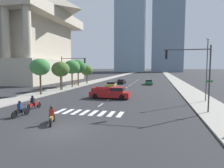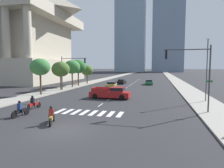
{
  "view_description": "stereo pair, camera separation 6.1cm",
  "coord_description": "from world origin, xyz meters",
  "px_view_note": "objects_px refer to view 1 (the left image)",
  "views": [
    {
      "loc": [
        6.55,
        -12.5,
        4.54
      ],
      "look_at": [
        0.0,
        15.52,
        2.0
      ],
      "focal_mm": 31.26,
      "sensor_mm": 36.0,
      "label": 1
    },
    {
      "loc": [
        6.61,
        -12.49,
        4.54
      ],
      "look_at": [
        0.0,
        15.52,
        2.0
      ],
      "focal_mm": 31.26,
      "sensor_mm": 36.0,
      "label": 2
    }
  ],
  "objects_px": {
    "street_tree_nearest": "(40,67)",
    "street_tree_third": "(72,67)",
    "sedan_black_0": "(121,82)",
    "street_tree_fourth": "(78,67)",
    "sedan_gold_1": "(111,85)",
    "motorcycle_lead": "(33,104)",
    "traffic_signal_near": "(193,67)",
    "street_tree_fifth": "(87,70)",
    "motorcycle_third": "(52,117)",
    "street_tree_second": "(61,69)",
    "motorcycle_trailing": "(21,110)",
    "sedan_green_2": "(149,82)",
    "traffic_signal_far": "(70,67)",
    "pickup_truck": "(112,93)",
    "street_lamp_east": "(207,65)"
  },
  "relations": [
    {
      "from": "sedan_gold_1",
      "to": "street_tree_third",
      "type": "height_order",
      "value": "street_tree_third"
    },
    {
      "from": "street_lamp_east",
      "to": "street_tree_third",
      "type": "distance_m",
      "value": 27.14
    },
    {
      "from": "street_tree_second",
      "to": "street_tree_nearest",
      "type": "bearing_deg",
      "value": -90.0
    },
    {
      "from": "motorcycle_third",
      "to": "traffic_signal_near",
      "type": "height_order",
      "value": "traffic_signal_near"
    },
    {
      "from": "street_tree_nearest",
      "to": "street_tree_fourth",
      "type": "height_order",
      "value": "street_tree_fourth"
    },
    {
      "from": "sedan_black_0",
      "to": "street_tree_third",
      "type": "relative_size",
      "value": 0.82
    },
    {
      "from": "sedan_black_0",
      "to": "street_tree_fifth",
      "type": "bearing_deg",
      "value": 109.11
    },
    {
      "from": "street_tree_nearest",
      "to": "street_tree_third",
      "type": "xyz_separation_m",
      "value": [
        -0.0,
        11.77,
        0.01
      ]
    },
    {
      "from": "pickup_truck",
      "to": "traffic_signal_near",
      "type": "relative_size",
      "value": 0.9
    },
    {
      "from": "sedan_black_0",
      "to": "street_tree_fourth",
      "type": "height_order",
      "value": "street_tree_fourth"
    },
    {
      "from": "sedan_green_2",
      "to": "street_tree_nearest",
      "type": "relative_size",
      "value": 0.78
    },
    {
      "from": "sedan_gold_1",
      "to": "street_tree_fourth",
      "type": "height_order",
      "value": "street_tree_fourth"
    },
    {
      "from": "motorcycle_lead",
      "to": "motorcycle_third",
      "type": "distance_m",
      "value": 6.6
    },
    {
      "from": "sedan_black_0",
      "to": "traffic_signal_near",
      "type": "height_order",
      "value": "traffic_signal_near"
    },
    {
      "from": "street_tree_nearest",
      "to": "street_tree_second",
      "type": "distance_m",
      "value": 6.68
    },
    {
      "from": "street_tree_third",
      "to": "street_tree_fifth",
      "type": "xyz_separation_m",
      "value": [
        0.0,
        9.14,
        -0.88
      ]
    },
    {
      "from": "street_tree_fifth",
      "to": "motorcycle_lead",
      "type": "bearing_deg",
      "value": -80.37
    },
    {
      "from": "motorcycle_trailing",
      "to": "sedan_black_0",
      "type": "height_order",
      "value": "motorcycle_trailing"
    },
    {
      "from": "street_tree_third",
      "to": "traffic_signal_near",
      "type": "bearing_deg",
      "value": -41.37
    },
    {
      "from": "sedan_gold_1",
      "to": "street_tree_fourth",
      "type": "bearing_deg",
      "value": 74.81
    },
    {
      "from": "street_tree_fifth",
      "to": "sedan_green_2",
      "type": "bearing_deg",
      "value": 7.82
    },
    {
      "from": "motorcycle_trailing",
      "to": "street_tree_fourth",
      "type": "bearing_deg",
      "value": 18.86
    },
    {
      "from": "motorcycle_lead",
      "to": "traffic_signal_far",
      "type": "bearing_deg",
      "value": 18.26
    },
    {
      "from": "sedan_green_2",
      "to": "street_tree_third",
      "type": "bearing_deg",
      "value": -57.75
    },
    {
      "from": "sedan_black_0",
      "to": "street_tree_fourth",
      "type": "xyz_separation_m",
      "value": [
        -8.71,
        -8.67,
        4.04
      ]
    },
    {
      "from": "street_tree_second",
      "to": "street_tree_fourth",
      "type": "relative_size",
      "value": 0.89
    },
    {
      "from": "motorcycle_trailing",
      "to": "pickup_truck",
      "type": "xyz_separation_m",
      "value": [
        5.81,
        11.82,
        0.23
      ]
    },
    {
      "from": "motorcycle_lead",
      "to": "street_tree_nearest",
      "type": "xyz_separation_m",
      "value": [
        -5.11,
        9.22,
        3.91
      ]
    },
    {
      "from": "motorcycle_lead",
      "to": "street_tree_third",
      "type": "bearing_deg",
      "value": 21.31
    },
    {
      "from": "motorcycle_lead",
      "to": "traffic_signal_near",
      "type": "distance_m",
      "value": 16.94
    },
    {
      "from": "motorcycle_lead",
      "to": "motorcycle_trailing",
      "type": "relative_size",
      "value": 1.06
    },
    {
      "from": "sedan_green_2",
      "to": "traffic_signal_far",
      "type": "relative_size",
      "value": 0.7
    },
    {
      "from": "pickup_truck",
      "to": "sedan_black_0",
      "type": "relative_size",
      "value": 1.21
    },
    {
      "from": "street_tree_fifth",
      "to": "street_tree_second",
      "type": "bearing_deg",
      "value": -90.0
    },
    {
      "from": "street_tree_nearest",
      "to": "street_tree_third",
      "type": "relative_size",
      "value": 0.98
    },
    {
      "from": "sedan_black_0",
      "to": "traffic_signal_near",
      "type": "distance_m",
      "value": 33.67
    },
    {
      "from": "pickup_truck",
      "to": "traffic_signal_near",
      "type": "height_order",
      "value": "traffic_signal_near"
    },
    {
      "from": "motorcycle_third",
      "to": "pickup_truck",
      "type": "bearing_deg",
      "value": -30.15
    },
    {
      "from": "motorcycle_third",
      "to": "sedan_gold_1",
      "type": "distance_m",
      "value": 27.35
    },
    {
      "from": "street_tree_nearest",
      "to": "street_tree_fourth",
      "type": "xyz_separation_m",
      "value": [
        0.0,
        15.13,
        0.11
      ]
    },
    {
      "from": "street_tree_nearest",
      "to": "street_tree_third",
      "type": "distance_m",
      "value": 11.77
    },
    {
      "from": "street_tree_fourth",
      "to": "street_tree_fifth",
      "type": "bearing_deg",
      "value": 90.0
    },
    {
      "from": "sedan_black_0",
      "to": "street_tree_fifth",
      "type": "height_order",
      "value": "street_tree_fifth"
    },
    {
      "from": "sedan_black_0",
      "to": "sedan_green_2",
      "type": "height_order",
      "value": "sedan_green_2"
    },
    {
      "from": "sedan_black_0",
      "to": "street_lamp_east",
      "type": "height_order",
      "value": "street_lamp_east"
    },
    {
      "from": "sedan_gold_1",
      "to": "street_tree_second",
      "type": "distance_m",
      "value": 11.41
    },
    {
      "from": "motorcycle_third",
      "to": "street_tree_nearest",
      "type": "relative_size",
      "value": 0.35
    },
    {
      "from": "sedan_black_0",
      "to": "street_tree_second",
      "type": "height_order",
      "value": "street_tree_second"
    },
    {
      "from": "sedan_green_2",
      "to": "motorcycle_third",
      "type": "bearing_deg",
      "value": -12.39
    },
    {
      "from": "street_tree_second",
      "to": "street_tree_third",
      "type": "xyz_separation_m",
      "value": [
        -0.0,
        5.1,
        0.43
      ]
    }
  ]
}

